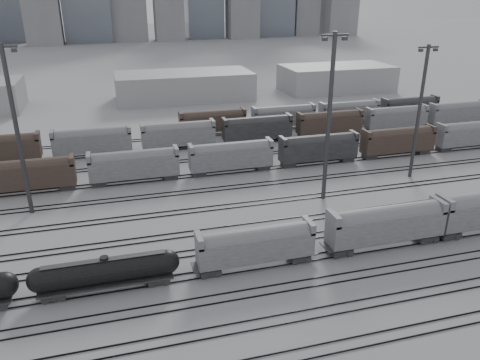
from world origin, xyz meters
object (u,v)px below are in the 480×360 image
object	(u,v)px
hopper_car_a	(256,244)
hopper_car_b	(386,223)
tank_car_b	(106,272)
light_mast_c	(329,115)

from	to	relation	value
hopper_car_a	hopper_car_b	bearing A→B (deg)	0.00
tank_car_b	hopper_car_a	distance (m)	17.03
hopper_car_a	hopper_car_b	size ratio (longest dim) A/B	0.90
light_mast_c	hopper_car_a	bearing A→B (deg)	-135.56
hopper_car_a	tank_car_b	bearing A→B (deg)	-180.00
tank_car_b	hopper_car_b	world-z (taller)	hopper_car_b
hopper_car_b	hopper_car_a	bearing A→B (deg)	180.00
tank_car_b	hopper_car_a	xyz separation A→B (m)	(17.02, 0.00, 0.80)
tank_car_b	light_mast_c	world-z (taller)	light_mast_c
tank_car_b	hopper_car_b	distance (m)	34.26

